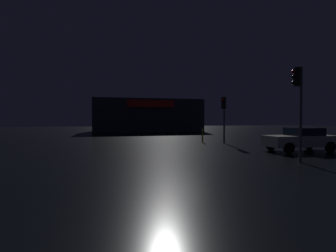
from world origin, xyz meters
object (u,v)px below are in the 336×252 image
Objects in this scene: traffic_signal_main at (298,93)px; traffic_signal_opposite at (224,111)px; store_building at (147,116)px; car_near at (301,139)px.

traffic_signal_main is 9.60m from traffic_signal_opposite.
store_building is 23.03m from traffic_signal_opposite.
store_building reaches higher than traffic_signal_opposite.
car_near is (5.10, -28.90, -1.86)m from store_building.
traffic_signal_opposite is (0.87, 9.55, -0.53)m from traffic_signal_main.
store_building is at bearing 96.90° from traffic_signal_opposite.
car_near is at bearing -68.86° from traffic_signal_opposite.
store_building reaches higher than car_near.
store_building is 29.40m from car_near.
traffic_signal_main is 1.00× the size of car_near.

